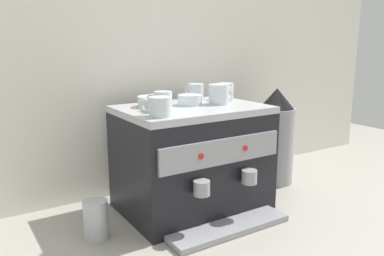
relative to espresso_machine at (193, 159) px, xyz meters
The scene contains 12 objects.
ground_plane 0.20m from the espresso_machine, 90.00° to the left, with size 4.00×4.00×0.00m, color #9E998E.
tiled_backsplash_wall 0.41m from the espresso_machine, 90.00° to the left, with size 2.80×0.03×0.96m, color silver.
espresso_machine is the anchor object (origin of this frame).
ceramic_cup_0 0.29m from the espresso_machine, 166.50° to the right, with size 0.07×0.09×0.07m.
ceramic_cup_1 0.32m from the espresso_machine, 18.65° to the left, with size 0.08×0.10×0.07m.
ceramic_cup_2 0.33m from the espresso_machine, 150.34° to the right, with size 0.09×0.10×0.06m.
ceramic_cup_3 0.29m from the espresso_machine, 53.59° to the left, with size 0.06×0.10×0.07m.
ceramic_cup_4 0.27m from the espresso_machine, ahead, with size 0.12×0.08×0.08m.
ceramic_bowl_0 0.23m from the espresso_machine, 75.70° to the left, with size 0.09×0.09×0.04m.
ceramic_bowl_1 0.27m from the espresso_machine, 150.41° to the left, with size 0.12×0.12×0.04m.
coffee_grinder 0.49m from the espresso_machine, ahead, with size 0.18×0.18×0.44m.
milk_pitcher 0.43m from the espresso_machine, behind, with size 0.08×0.08×0.13m, color #B7B7BC.
Camera 1 is at (-0.78, -1.22, 0.64)m, focal length 36.19 mm.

